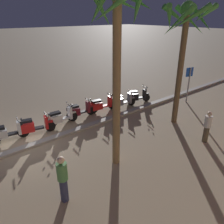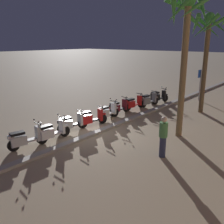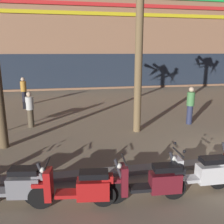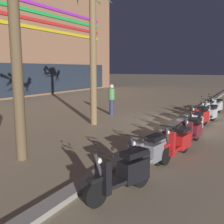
{
  "view_description": "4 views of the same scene",
  "coord_description": "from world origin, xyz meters",
  "px_view_note": "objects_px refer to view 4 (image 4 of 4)",
  "views": [
    {
      "loc": [
        2.54,
        9.44,
        5.61
      ],
      "look_at": [
        -4.04,
        1.32,
        1.02
      ],
      "focal_mm": 35.72,
      "sensor_mm": 36.0,
      "label": 1
    },
    {
      "loc": [
        8.86,
        8.63,
        4.56
      ],
      "look_at": [
        -1.06,
        0.43,
        0.94
      ],
      "focal_mm": 40.82,
      "sensor_mm": 36.0,
      "label": 2
    },
    {
      "loc": [
        -5.22,
        -5.55,
        3.23
      ],
      "look_at": [
        -3.72,
        2.19,
        1.23
      ],
      "focal_mm": 38.71,
      "sensor_mm": 36.0,
      "label": 3
    },
    {
      "loc": [
        -12.4,
        -2.92,
        2.54
      ],
      "look_at": [
        -3.49,
        2.05,
        0.86
      ],
      "focal_mm": 42.31,
      "sensor_mm": 36.0,
      "label": 4
    }
  ],
  "objects_px": {
    "scooter_black_last_in_row": "(125,172)",
    "scooter_grey_mid_centre": "(149,153)",
    "scooter_maroon_mid_rear": "(193,131)",
    "scooter_silver_lead_nearest": "(216,106)",
    "pedestrian_by_palm_tree": "(112,99)",
    "palm_tree_far_corner": "(93,10)",
    "scooter_white_second_in_line": "(196,124)",
    "scooter_silver_gap_after_mid": "(210,113)",
    "scooter_red_mid_front": "(178,142)",
    "scooter_red_tail_end": "(200,117)",
    "scooter_white_far_back": "(208,109)"
  },
  "relations": [
    {
      "from": "scooter_red_mid_front",
      "to": "scooter_red_tail_end",
      "type": "bearing_deg",
      "value": 2.89
    },
    {
      "from": "scooter_silver_gap_after_mid",
      "to": "scooter_grey_mid_centre",
      "type": "bearing_deg",
      "value": 177.32
    },
    {
      "from": "scooter_maroon_mid_rear",
      "to": "palm_tree_far_corner",
      "type": "bearing_deg",
      "value": 77.52
    },
    {
      "from": "scooter_maroon_mid_rear",
      "to": "palm_tree_far_corner",
      "type": "distance_m",
      "value": 6.61
    },
    {
      "from": "scooter_white_second_in_line",
      "to": "palm_tree_far_corner",
      "type": "xyz_separation_m",
      "value": [
        -0.22,
        4.51,
        4.58
      ]
    },
    {
      "from": "scooter_maroon_mid_rear",
      "to": "scooter_white_second_in_line",
      "type": "bearing_deg",
      "value": 7.25
    },
    {
      "from": "scooter_maroon_mid_rear",
      "to": "scooter_white_second_in_line",
      "type": "xyz_separation_m",
      "value": [
        1.25,
        0.16,
        -0.0
      ]
    },
    {
      "from": "scooter_silver_gap_after_mid",
      "to": "scooter_white_far_back",
      "type": "xyz_separation_m",
      "value": [
        1.44,
        0.3,
        0.01
      ]
    },
    {
      "from": "scooter_white_far_back",
      "to": "palm_tree_far_corner",
      "type": "xyz_separation_m",
      "value": [
        -4.47,
        4.28,
        4.57
      ]
    },
    {
      "from": "scooter_white_second_in_line",
      "to": "scooter_grey_mid_centre",
      "type": "bearing_deg",
      "value": 176.67
    },
    {
      "from": "scooter_red_mid_front",
      "to": "pedestrian_by_palm_tree",
      "type": "distance_m",
      "value": 7.38
    },
    {
      "from": "scooter_red_mid_front",
      "to": "scooter_maroon_mid_rear",
      "type": "bearing_deg",
      "value": -2.54
    },
    {
      "from": "scooter_maroon_mid_rear",
      "to": "scooter_silver_gap_after_mid",
      "type": "distance_m",
      "value": 4.06
    },
    {
      "from": "scooter_silver_gap_after_mid",
      "to": "pedestrian_by_palm_tree",
      "type": "distance_m",
      "value": 5.17
    },
    {
      "from": "scooter_maroon_mid_rear",
      "to": "scooter_grey_mid_centre",
      "type": "bearing_deg",
      "value": 172.3
    },
    {
      "from": "scooter_red_tail_end",
      "to": "pedestrian_by_palm_tree",
      "type": "distance_m",
      "value": 5.02
    },
    {
      "from": "scooter_red_tail_end",
      "to": "scooter_silver_gap_after_mid",
      "type": "relative_size",
      "value": 1.02
    },
    {
      "from": "scooter_black_last_in_row",
      "to": "scooter_silver_lead_nearest",
      "type": "distance_m",
      "value": 11.16
    },
    {
      "from": "palm_tree_far_corner",
      "to": "pedestrian_by_palm_tree",
      "type": "xyz_separation_m",
      "value": [
        2.66,
        0.55,
        -4.13
      ]
    },
    {
      "from": "scooter_black_last_in_row",
      "to": "scooter_white_second_in_line",
      "type": "height_order",
      "value": "same"
    },
    {
      "from": "scooter_white_second_in_line",
      "to": "scooter_white_far_back",
      "type": "xyz_separation_m",
      "value": [
        4.25,
        0.22,
        0.0
      ]
    },
    {
      "from": "palm_tree_far_corner",
      "to": "pedestrian_by_palm_tree",
      "type": "height_order",
      "value": "palm_tree_far_corner"
    },
    {
      "from": "scooter_maroon_mid_rear",
      "to": "palm_tree_far_corner",
      "type": "height_order",
      "value": "palm_tree_far_corner"
    },
    {
      "from": "scooter_red_mid_front",
      "to": "scooter_red_tail_end",
      "type": "distance_m",
      "value": 4.4
    },
    {
      "from": "scooter_white_far_back",
      "to": "scooter_silver_lead_nearest",
      "type": "relative_size",
      "value": 1.01
    },
    {
      "from": "scooter_silver_lead_nearest",
      "to": "palm_tree_far_corner",
      "type": "height_order",
      "value": "palm_tree_far_corner"
    },
    {
      "from": "scooter_black_last_in_row",
      "to": "scooter_red_tail_end",
      "type": "xyz_separation_m",
      "value": [
        7.21,
        -0.09,
        0.0
      ]
    },
    {
      "from": "scooter_black_last_in_row",
      "to": "pedestrian_by_palm_tree",
      "type": "height_order",
      "value": "pedestrian_by_palm_tree"
    },
    {
      "from": "scooter_white_second_in_line",
      "to": "scooter_silver_gap_after_mid",
      "type": "height_order",
      "value": "scooter_white_second_in_line"
    },
    {
      "from": "scooter_silver_gap_after_mid",
      "to": "scooter_red_tail_end",
      "type": "bearing_deg",
      "value": 170.16
    },
    {
      "from": "scooter_maroon_mid_rear",
      "to": "scooter_silver_lead_nearest",
      "type": "relative_size",
      "value": 1.03
    },
    {
      "from": "scooter_silver_gap_after_mid",
      "to": "scooter_white_second_in_line",
      "type": "bearing_deg",
      "value": 178.31
    },
    {
      "from": "scooter_maroon_mid_rear",
      "to": "scooter_silver_gap_after_mid",
      "type": "relative_size",
      "value": 1.03
    },
    {
      "from": "scooter_white_second_in_line",
      "to": "scooter_red_tail_end",
      "type": "height_order",
      "value": "scooter_white_second_in_line"
    },
    {
      "from": "scooter_red_tail_end",
      "to": "palm_tree_far_corner",
      "type": "bearing_deg",
      "value": 112.14
    },
    {
      "from": "scooter_white_far_back",
      "to": "pedestrian_by_palm_tree",
      "type": "height_order",
      "value": "pedestrian_by_palm_tree"
    },
    {
      "from": "scooter_grey_mid_centre",
      "to": "pedestrian_by_palm_tree",
      "type": "distance_m",
      "value": 8.25
    },
    {
      "from": "scooter_red_mid_front",
      "to": "scooter_white_second_in_line",
      "type": "xyz_separation_m",
      "value": [
        2.83,
        0.09,
        0.01
      ]
    },
    {
      "from": "scooter_red_tail_end",
      "to": "palm_tree_far_corner",
      "type": "height_order",
      "value": "palm_tree_far_corner"
    },
    {
      "from": "pedestrian_by_palm_tree",
      "to": "scooter_black_last_in_row",
      "type": "bearing_deg",
      "value": -149.16
    },
    {
      "from": "scooter_grey_mid_centre",
      "to": "pedestrian_by_palm_tree",
      "type": "height_order",
      "value": "pedestrian_by_palm_tree"
    },
    {
      "from": "scooter_silver_lead_nearest",
      "to": "palm_tree_far_corner",
      "type": "bearing_deg",
      "value": 141.92
    },
    {
      "from": "scooter_white_far_back",
      "to": "scooter_red_tail_end",
      "type": "bearing_deg",
      "value": -178.13
    },
    {
      "from": "scooter_black_last_in_row",
      "to": "scooter_grey_mid_centre",
      "type": "relative_size",
      "value": 0.94
    },
    {
      "from": "scooter_maroon_mid_rear",
      "to": "scooter_white_far_back",
      "type": "bearing_deg",
      "value": 3.95
    },
    {
      "from": "scooter_red_mid_front",
      "to": "palm_tree_far_corner",
      "type": "bearing_deg",
      "value": 60.32
    },
    {
      "from": "scooter_silver_gap_after_mid",
      "to": "palm_tree_far_corner",
      "type": "xyz_separation_m",
      "value": [
        -3.03,
        4.59,
        4.58
      ]
    },
    {
      "from": "scooter_grey_mid_centre",
      "to": "palm_tree_far_corner",
      "type": "xyz_separation_m",
      "value": [
        4.03,
        4.26,
        4.57
      ]
    },
    {
      "from": "scooter_black_last_in_row",
      "to": "scooter_red_tail_end",
      "type": "relative_size",
      "value": 0.93
    },
    {
      "from": "scooter_red_mid_front",
      "to": "scooter_white_far_back",
      "type": "distance_m",
      "value": 7.09
    }
  ]
}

